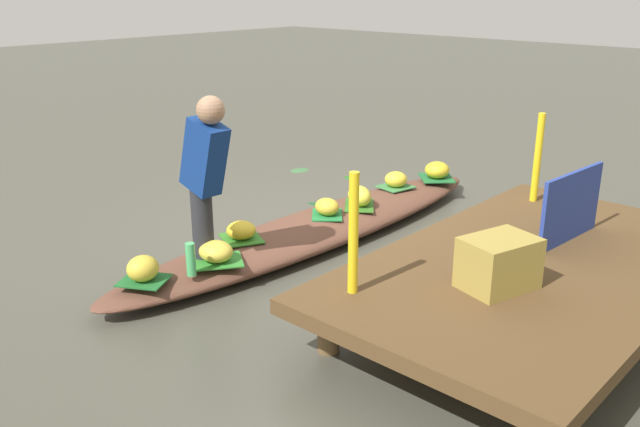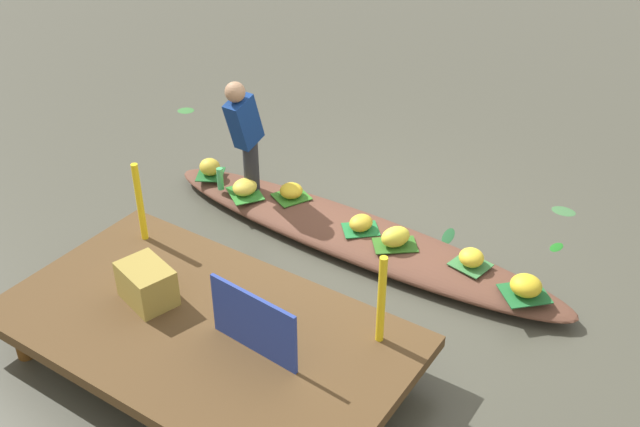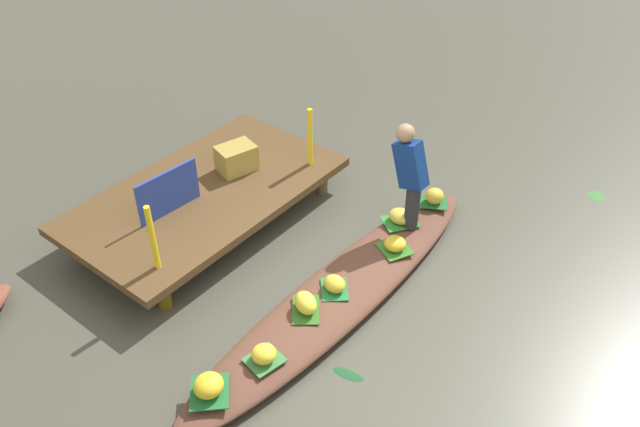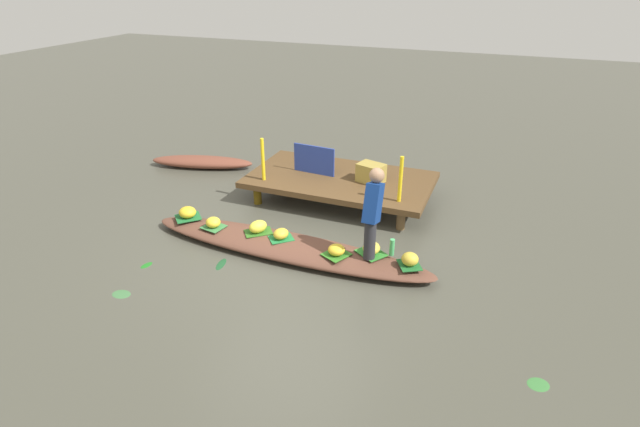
% 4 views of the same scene
% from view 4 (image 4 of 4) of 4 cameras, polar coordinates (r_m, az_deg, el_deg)
% --- Properties ---
extents(canal_water, '(40.00, 40.00, 0.00)m').
position_cam_4_polar(canal_water, '(7.35, -3.89, -4.47)').
color(canal_water, '#46463B').
rests_on(canal_water, ground).
extents(dock_platform, '(3.20, 1.80, 0.42)m').
position_cam_4_polar(dock_platform, '(8.86, 2.32, 3.82)').
color(dock_platform, '#533A20').
rests_on(dock_platform, ground).
extents(vendor_boat, '(4.44, 0.87, 0.21)m').
position_cam_4_polar(vendor_boat, '(7.30, -3.91, -3.78)').
color(vendor_boat, brown).
rests_on(vendor_boat, ground).
extents(moored_boat, '(2.18, 1.03, 0.23)m').
position_cam_4_polar(moored_boat, '(10.68, -13.32, 5.75)').
color(moored_boat, brown).
rests_on(moored_boat, ground).
extents(leaf_mat_0, '(0.40, 0.41, 0.01)m').
position_cam_4_polar(leaf_mat_0, '(6.76, 10.16, -5.81)').
color(leaf_mat_0, '#1E5F29').
rests_on(leaf_mat_0, vendor_boat).
extents(banana_bunch_0, '(0.23, 0.22, 0.18)m').
position_cam_4_polar(banana_bunch_0, '(6.71, 10.22, -5.16)').
color(banana_bunch_0, gold).
rests_on(banana_bunch_0, vendor_boat).
extents(leaf_mat_1, '(0.47, 0.45, 0.01)m').
position_cam_4_polar(leaf_mat_1, '(7.49, -7.06, -2.11)').
color(leaf_mat_1, '#30661F').
rests_on(leaf_mat_1, vendor_boat).
extents(banana_bunch_1, '(0.31, 0.35, 0.19)m').
position_cam_4_polar(banana_bunch_1, '(7.45, -7.09, -1.49)').
color(banana_bunch_1, yellow).
rests_on(banana_bunch_1, vendor_boat).
extents(leaf_mat_2, '(0.50, 0.50, 0.01)m').
position_cam_4_polar(leaf_mat_2, '(8.14, -14.83, -0.41)').
color(leaf_mat_2, '#1E6530').
rests_on(leaf_mat_2, vendor_boat).
extents(banana_bunch_2, '(0.31, 0.30, 0.18)m').
position_cam_4_polar(banana_bunch_2, '(8.10, -14.90, 0.14)').
color(banana_bunch_2, gold).
rests_on(banana_bunch_2, vendor_boat).
extents(leaf_mat_3, '(0.43, 0.42, 0.01)m').
position_cam_4_polar(leaf_mat_3, '(7.29, -4.46, -2.84)').
color(leaf_mat_3, '#207537').
rests_on(leaf_mat_3, vendor_boat).
extents(banana_bunch_3, '(0.26, 0.29, 0.15)m').
position_cam_4_polar(banana_bunch_3, '(7.26, -4.48, -2.32)').
color(banana_bunch_3, gold).
rests_on(banana_bunch_3, vendor_boat).
extents(leaf_mat_4, '(0.49, 0.47, 0.01)m').
position_cam_4_polar(leaf_mat_4, '(6.95, 5.86, -4.50)').
color(leaf_mat_4, '#2E7C2B').
rests_on(leaf_mat_4, vendor_boat).
extents(banana_bunch_4, '(0.24, 0.28, 0.16)m').
position_cam_4_polar(banana_bunch_4, '(6.91, 5.89, -3.95)').
color(banana_bunch_4, gold).
rests_on(banana_bunch_4, vendor_boat).
extents(leaf_mat_5, '(0.42, 0.43, 0.01)m').
position_cam_4_polar(leaf_mat_5, '(6.89, 1.88, -4.68)').
color(leaf_mat_5, '#307321').
rests_on(leaf_mat_5, vendor_boat).
extents(banana_bunch_5, '(0.33, 0.33, 0.14)m').
position_cam_4_polar(banana_bunch_5, '(6.85, 1.89, -4.17)').
color(banana_bunch_5, gold).
rests_on(banana_bunch_5, vendor_boat).
extents(leaf_mat_6, '(0.36, 0.34, 0.01)m').
position_cam_4_polar(leaf_mat_6, '(7.75, -12.05, -1.50)').
color(leaf_mat_6, '#38783F').
rests_on(leaf_mat_6, vendor_boat).
extents(banana_bunch_6, '(0.30, 0.30, 0.16)m').
position_cam_4_polar(banana_bunch_6, '(7.72, -12.10, -0.99)').
color(banana_bunch_6, yellow).
rests_on(banana_bunch_6, vendor_boat).
extents(vendor_person, '(0.20, 0.42, 1.25)m').
position_cam_4_polar(vendor_person, '(6.56, 6.05, 0.45)').
color(vendor_person, '#28282D').
rests_on(vendor_person, vendor_boat).
extents(water_bottle, '(0.07, 0.07, 0.24)m').
position_cam_4_polar(water_bottle, '(6.89, 8.22, -3.84)').
color(water_bottle, '#4AB667').
rests_on(water_bottle, vendor_boat).
extents(market_banner, '(0.78, 0.09, 0.51)m').
position_cam_4_polar(market_banner, '(8.91, -0.69, 6.16)').
color(market_banner, '#263C97').
rests_on(market_banner, dock_platform).
extents(railing_post_west, '(0.06, 0.06, 0.75)m').
position_cam_4_polar(railing_post_west, '(8.64, -6.54, 6.16)').
color(railing_post_west, yellow).
rests_on(railing_post_west, dock_platform).
extents(railing_post_east, '(0.06, 0.06, 0.75)m').
position_cam_4_polar(railing_post_east, '(7.86, 9.18, 3.87)').
color(railing_post_east, yellow).
rests_on(railing_post_east, dock_platform).
extents(produce_crate, '(0.51, 0.43, 0.32)m').
position_cam_4_polar(produce_crate, '(8.64, 5.84, 4.64)').
color(produce_crate, olive).
rests_on(produce_crate, dock_platform).
extents(drifting_plant_0, '(0.17, 0.33, 0.01)m').
position_cam_4_polar(drifting_plant_0, '(7.20, -11.23, -5.69)').
color(drifting_plant_0, '#1B4A26').
rests_on(drifting_plant_0, ground).
extents(drifting_plant_1, '(0.29, 0.28, 0.01)m').
position_cam_4_polar(drifting_plant_1, '(5.74, 23.66, -17.43)').
color(drifting_plant_1, '#377436').
rests_on(drifting_plant_1, ground).
extents(drifting_plant_2, '(0.14, 0.21, 0.01)m').
position_cam_4_polar(drifting_plant_2, '(7.45, -19.20, -5.58)').
color(drifting_plant_2, '#1D6E1E').
rests_on(drifting_plant_2, ground).
extents(drifting_plant_3, '(0.26, 0.20, 0.01)m').
position_cam_4_polar(drifting_plant_3, '(6.95, -21.75, -8.53)').
color(drifting_plant_3, '#3D6E3E').
rests_on(drifting_plant_3, ground).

